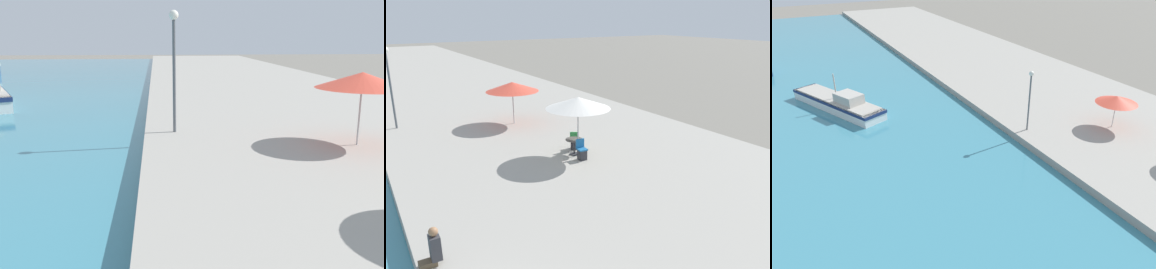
{
  "view_description": "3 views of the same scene",
  "coord_description": "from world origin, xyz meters",
  "views": [
    {
      "loc": [
        0.48,
        1.45,
        4.22
      ],
      "look_at": [
        1.5,
        13.66,
        1.38
      ],
      "focal_mm": 40.0,
      "sensor_mm": 36.0,
      "label": 1
    },
    {
      "loc": [
        -0.68,
        -5.25,
        6.71
      ],
      "look_at": [
        7.73,
        8.5,
        1.58
      ],
      "focal_mm": 35.0,
      "sensor_mm": 36.0,
      "label": 2
    },
    {
      "loc": [
        -14.69,
        -2.75,
        12.98
      ],
      "look_at": [
        -4.0,
        18.0,
        1.18
      ],
      "focal_mm": 35.0,
      "sensor_mm": 36.0,
      "label": 3
    }
  ],
  "objects": [
    {
      "name": "cafe_umbrella_white",
      "position": [
        7.28,
        15.09,
        2.78
      ],
      "size": [
        3.07,
        3.07,
        2.47
      ],
      "color": "#B7B7B7",
      "rests_on": "quay_promenade"
    },
    {
      "name": "fishing_boat_near",
      "position": [
        -10.49,
        29.53,
        0.68
      ],
      "size": [
        6.43,
        10.61,
        3.2
      ],
      "rotation": [
        0.0,
        0.0,
        0.42
      ],
      "color": "white",
      "rests_on": "water_basin"
    },
    {
      "name": "quay_promenade",
      "position": [
        8.0,
        37.0,
        0.29
      ],
      "size": [
        16.0,
        90.0,
        0.58
      ],
      "color": "#A39E93",
      "rests_on": "ground_plane"
    },
    {
      "name": "lamppost",
      "position": [
        1.16,
        17.63,
        3.67
      ],
      "size": [
        0.36,
        0.36,
        4.56
      ],
      "color": "#565B60",
      "rests_on": "quay_promenade"
    }
  ]
}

